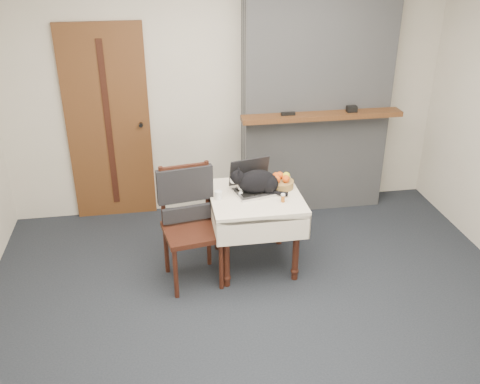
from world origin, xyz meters
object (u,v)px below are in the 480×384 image
Objects in this scene: door at (109,125)px; pill_bottle at (283,198)px; cat at (258,182)px; cream_jar at (218,195)px; side_table at (255,206)px; laptop at (253,183)px; fruit_basket at (281,182)px; chair at (188,209)px.

pill_bottle is at bearing -42.63° from door.
cat is 6.56× the size of cream_jar.
laptop is (-0.00, 0.10, 0.18)m from side_table.
side_table is at bearing -43.08° from door.
side_table is 3.42× the size of fruit_basket.
cream_jar reaches higher than side_table.
cream_jar is at bearing -52.09° from door.
door reaches higher than cream_jar.
side_table is 10.50× the size of pill_bottle.
chair is at bearing -61.46° from door.
laptop reaches higher than cat.
cat reaches higher than fruit_basket.
door reaches higher than pill_bottle.
door is 1.47m from chair.
side_table is 0.30m from pill_bottle.
cat reaches higher than side_table.
chair is at bearing -167.68° from fruit_basket.
cream_jar is at bearing -175.18° from side_table.
pill_bottle is 0.33× the size of fruit_basket.
cat is 2.15× the size of fruit_basket.
laptop is at bearing 20.87° from cream_jar.
cat is 0.64m from chair.
cat is 0.36m from cream_jar.
chair is at bearing -171.16° from cream_jar.
pill_bottle is at bearing -65.43° from laptop.
laptop is at bearing 127.78° from pill_bottle.
cat is (0.03, 0.04, 0.22)m from side_table.
cat is (1.30, -1.15, -0.20)m from door.
side_table is 10.45× the size of cream_jar.
cat is 0.28m from pill_bottle.
door is at bearing 109.53° from chair.
door is 1.56m from cream_jar.
door is at bearing 127.91° from cream_jar.
cat is 6.60× the size of pill_bottle.
cat is at bearing 130.61° from pill_bottle.
cream_jar is 0.55m from pill_bottle.
cat is (0.03, -0.06, 0.04)m from laptop.
door is at bearing 144.79° from fruit_basket.
door is 1.95× the size of chair.
door is at bearing 126.06° from laptop.
pill_bottle is (0.18, -0.20, -0.07)m from cat.
cream_jar is 0.28m from chair.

